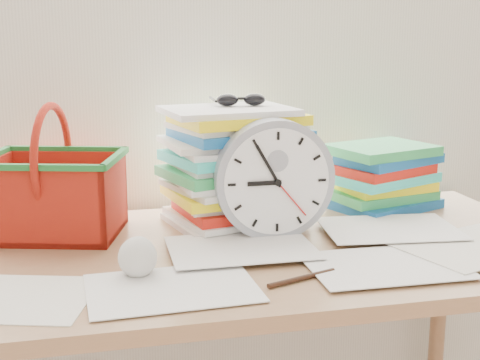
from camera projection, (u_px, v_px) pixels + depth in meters
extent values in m
cube|color=#966B46|center=(242.00, 254.00, 1.41)|extent=(1.40, 0.70, 0.03)
cylinder|color=#966B46|center=(438.00, 327.00, 1.92)|extent=(0.04, 0.04, 0.72)
cylinder|color=#9195A1|center=(274.00, 179.00, 1.44)|extent=(0.26, 0.05, 0.26)
sphere|color=silver|center=(137.00, 257.00, 1.23)|extent=(0.08, 0.08, 0.08)
cylinder|color=black|center=(302.00, 278.00, 1.22)|extent=(0.14, 0.06, 0.01)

